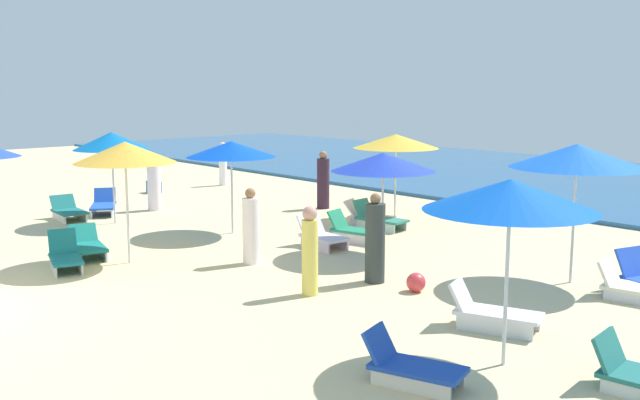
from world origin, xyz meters
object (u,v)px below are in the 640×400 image
at_px(beachgoer_0, 154,186).
at_px(beachgoer_7, 251,229).
at_px(lounge_chair_7_1, 104,205).
at_px(beachgoer_3, 375,241).
at_px(umbrella_4, 231,149).
at_px(lounge_chair_7_0, 68,211).
at_px(lounge_chair_0_0, 354,230).
at_px(umbrella_7, 112,141).
at_px(umbrella_1, 577,156).
at_px(lounge_chair_8_1, 410,366).
at_px(lounge_chair_8_0, 492,313).
at_px(beachgoer_2, 223,165).
at_px(lounge_chair_3_1, 65,257).
at_px(lounge_chair_6_0, 378,219).
at_px(lounge_chair_3_0, 88,246).
at_px(umbrella_8, 510,195).
at_px(umbrella_3, 125,152).
at_px(lounge_chair_1_0, 640,288).
at_px(umbrella_6, 396,141).
at_px(beachgoer_5, 323,182).
at_px(beach_ball_1, 416,282).
at_px(cooler_box_2, 154,187).
at_px(lounge_chair_0_1, 321,236).
at_px(beachgoer_6, 310,252).
at_px(umbrella_0, 383,162).
at_px(lounge_chair_6_1, 371,217).

distance_m(beachgoer_0, beachgoer_7, 7.32).
distance_m(lounge_chair_7_1, beachgoer_3, 10.17).
relative_size(umbrella_4, lounge_chair_7_0, 1.78).
distance_m(lounge_chair_0_0, umbrella_7, 6.92).
relative_size(umbrella_1, lounge_chair_8_1, 1.94).
distance_m(lounge_chair_8_0, beachgoer_2, 17.00).
height_order(beachgoer_2, beachgoer_3, beachgoer_3).
bearing_deg(lounge_chair_3_1, lounge_chair_6_0, 7.25).
bearing_deg(lounge_chair_3_0, lounge_chair_6_0, -1.95).
xyz_separation_m(umbrella_1, umbrella_8, (1.51, -4.37, -0.11)).
bearing_deg(umbrella_3, lounge_chair_3_0, -157.11).
height_order(umbrella_1, lounge_chair_1_0, umbrella_1).
bearing_deg(umbrella_6, lounge_chair_3_0, -100.14).
bearing_deg(beachgoer_2, umbrella_6, -147.40).
xyz_separation_m(umbrella_8, lounge_chair_8_0, (-0.92, 1.05, -2.00)).
distance_m(lounge_chair_3_1, lounge_chair_6_0, 7.79).
relative_size(beachgoer_0, beachgoer_7, 0.99).
distance_m(beachgoer_3, beachgoer_5, 8.23).
height_order(umbrella_4, lounge_chair_7_0, umbrella_4).
height_order(lounge_chair_3_1, beachgoer_2, beachgoer_2).
distance_m(lounge_chair_7_0, beach_ball_1, 11.04).
bearing_deg(lounge_chair_8_1, beach_ball_1, 21.35).
bearing_deg(cooler_box_2, lounge_chair_8_1, -14.01).
height_order(lounge_chair_0_0, lounge_chair_3_1, lounge_chair_3_1).
xyz_separation_m(lounge_chair_7_0, beachgoer_0, (0.16, 2.54, 0.47)).
xyz_separation_m(lounge_chair_3_0, umbrella_4, (-0.06, 3.79, 1.84)).
distance_m(lounge_chair_8_0, beachgoer_5, 11.15).
distance_m(umbrella_6, cooler_box_2, 9.44).
distance_m(umbrella_4, lounge_chair_7_0, 5.35).
bearing_deg(lounge_chair_0_1, umbrella_4, 105.67).
relative_size(lounge_chair_7_0, lounge_chair_8_0, 0.88).
height_order(umbrella_8, beach_ball_1, umbrella_8).
bearing_deg(lounge_chair_8_0, lounge_chair_3_1, 92.80).
bearing_deg(beachgoer_6, umbrella_0, -50.03).
bearing_deg(beachgoer_2, beachgoer_6, -172.80).
distance_m(lounge_chair_0_0, lounge_chair_3_0, 5.99).
relative_size(lounge_chair_6_1, cooler_box_2, 3.10).
xyz_separation_m(beachgoer_5, beachgoer_6, (6.55, -6.21, -0.02)).
relative_size(lounge_chair_6_0, beachgoer_7, 0.93).
distance_m(umbrella_0, cooler_box_2, 11.63).
xyz_separation_m(lounge_chair_7_1, beach_ball_1, (11.08, 0.66, -0.08)).
xyz_separation_m(lounge_chair_1_0, beachgoer_5, (-10.57, 2.25, 0.57)).
bearing_deg(lounge_chair_8_0, umbrella_7, 71.24).
bearing_deg(lounge_chair_3_1, lounge_chair_8_1, -67.35).
bearing_deg(lounge_chair_6_0, beachgoer_6, -154.29).
bearing_deg(beachgoer_0, umbrella_6, 4.25).
bearing_deg(lounge_chair_3_1, lounge_chair_3_0, 58.93).
bearing_deg(lounge_chair_7_0, lounge_chair_8_1, -91.24).
relative_size(lounge_chair_6_0, lounge_chair_7_1, 0.97).
height_order(lounge_chair_8_0, lounge_chair_8_1, lounge_chair_8_0).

